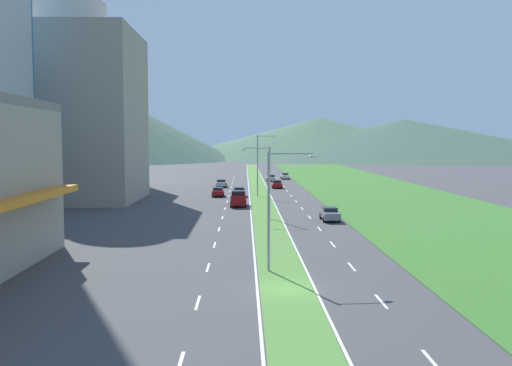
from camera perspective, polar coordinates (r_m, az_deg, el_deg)
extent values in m
plane|color=#424244|center=(34.61, 3.08, -10.69)|extent=(600.00, 600.00, 0.00)
cube|color=#518438|center=(93.81, 0.39, -1.19)|extent=(3.20, 240.00, 0.06)
cube|color=#387028|center=(96.58, 12.70, -1.13)|extent=(24.00, 240.00, 0.06)
cube|color=silver|center=(23.94, -7.68, -17.66)|extent=(0.16, 2.80, 0.01)
cube|color=silver|center=(32.15, -5.88, -11.87)|extent=(0.16, 2.80, 0.01)
cube|color=silver|center=(40.57, -4.85, -8.46)|extent=(0.16, 2.80, 0.01)
cube|color=silver|center=(49.10, -4.19, -6.22)|extent=(0.16, 2.80, 0.01)
cube|color=silver|center=(57.68, -3.73, -4.65)|extent=(0.16, 2.80, 0.01)
cube|color=silver|center=(66.30, -3.39, -3.48)|extent=(0.16, 2.80, 0.01)
cube|color=silver|center=(74.93, -3.13, -2.59)|extent=(0.16, 2.80, 0.01)
cube|color=silver|center=(83.59, -2.92, -1.87)|extent=(0.16, 2.80, 0.01)
cube|color=silver|center=(92.25, -2.76, -1.30)|extent=(0.16, 2.80, 0.01)
cube|color=silver|center=(100.93, -2.62, -0.82)|extent=(0.16, 2.80, 0.01)
cube|color=silver|center=(109.61, -2.50, -0.42)|extent=(0.16, 2.80, 0.01)
cube|color=silver|center=(118.30, -2.40, -0.07)|extent=(0.16, 2.80, 0.01)
cube|color=silver|center=(126.99, -2.32, 0.23)|extent=(0.16, 2.80, 0.01)
cube|color=silver|center=(135.68, -2.24, 0.48)|extent=(0.16, 2.80, 0.01)
cube|color=silver|center=(144.37, -2.17, 0.71)|extent=(0.16, 2.80, 0.01)
cube|color=silver|center=(24.98, 17.40, -16.86)|extent=(0.16, 2.80, 0.01)
cube|color=silver|center=(32.93, 12.49, -11.56)|extent=(0.16, 2.80, 0.01)
cube|color=silver|center=(41.20, 9.61, -8.31)|extent=(0.16, 2.80, 0.01)
cube|color=silver|center=(49.61, 7.72, -6.14)|extent=(0.16, 2.80, 0.01)
cube|color=silver|center=(58.12, 6.40, -4.60)|extent=(0.16, 2.80, 0.01)
cube|color=silver|center=(66.68, 5.42, -3.45)|extent=(0.16, 2.80, 0.01)
cube|color=silver|center=(75.27, 4.66, -2.56)|extent=(0.16, 2.80, 0.01)
cube|color=silver|center=(83.89, 4.06, -1.86)|extent=(0.16, 2.80, 0.01)
cube|color=silver|center=(92.53, 3.57, -1.28)|extent=(0.16, 2.80, 0.01)
cube|color=silver|center=(101.18, 3.17, -0.81)|extent=(0.16, 2.80, 0.01)
cube|color=silver|center=(109.84, 2.83, -0.41)|extent=(0.16, 2.80, 0.01)
cube|color=silver|center=(118.51, 2.53, -0.06)|extent=(0.16, 2.80, 0.01)
cube|color=silver|center=(127.19, 2.28, 0.23)|extent=(0.16, 2.80, 0.01)
cube|color=silver|center=(135.87, 2.06, 0.49)|extent=(0.16, 2.80, 0.01)
cube|color=silver|center=(144.55, 1.87, 0.72)|extent=(0.16, 2.80, 0.01)
cube|color=silver|center=(93.78, -0.68, -1.20)|extent=(0.16, 240.00, 0.01)
cube|color=silver|center=(93.87, 1.45, -1.20)|extent=(0.16, 240.00, 0.01)
cube|color=#9E9384|center=(89.09, -17.98, 6.37)|extent=(19.32, 19.32, 25.05)
cylinder|color=beige|center=(90.84, -18.20, 15.56)|extent=(10.52, 10.52, 4.01)
cube|color=beige|center=(111.95, -16.25, 5.91)|extent=(15.44, 15.44, 24.95)
cone|color=#3D5647|center=(287.06, -19.32, 6.58)|extent=(169.81, 169.81, 43.50)
cone|color=#47664C|center=(316.30, 6.42, 4.59)|extent=(167.16, 167.16, 21.83)
cone|color=#3D5647|center=(312.03, 14.71, 4.36)|extent=(196.87, 196.87, 20.44)
cylinder|color=#99999E|center=(38.49, 1.29, -2.93)|extent=(0.18, 0.18, 8.22)
cylinder|color=#99999E|center=(38.42, 3.52, 2.97)|extent=(3.00, 0.36, 0.10)
ellipsoid|color=silver|center=(38.70, 5.72, 2.67)|extent=(0.56, 0.28, 0.20)
cylinder|color=#99999E|center=(64.37, 1.37, -0.01)|extent=(0.18, 0.18, 8.27)
cylinder|color=#99999E|center=(64.12, 0.02, 3.54)|extent=(3.03, 0.17, 0.10)
ellipsoid|color=silver|center=(64.07, -1.33, 3.36)|extent=(0.56, 0.28, 0.20)
cylinder|color=#99999E|center=(90.23, 0.15, 1.71)|extent=(0.18, 0.18, 9.84)
cylinder|color=#99999E|center=(90.27, 1.03, 4.74)|extent=(2.78, 0.28, 0.10)
ellipsoid|color=silver|center=(90.43, 1.91, 4.61)|extent=(0.56, 0.28, 0.20)
cube|color=black|center=(91.17, -1.70, -0.93)|extent=(1.81, 4.66, 0.72)
cube|color=black|center=(90.93, -1.70, -0.58)|extent=(1.56, 2.05, 0.45)
cylinder|color=black|center=(92.66, -2.23, -1.08)|extent=(0.22, 0.64, 0.64)
cylinder|color=black|center=(92.64, -1.15, -1.07)|extent=(0.22, 0.64, 0.64)
cylinder|color=black|center=(89.78, -2.26, -1.25)|extent=(0.22, 0.64, 0.64)
cylinder|color=black|center=(89.76, -1.15, -1.25)|extent=(0.22, 0.64, 0.64)
cube|color=#B2B2B7|center=(125.83, 1.52, 0.48)|extent=(1.83, 4.55, 0.64)
cube|color=black|center=(125.98, 1.51, 0.73)|extent=(1.57, 2.00, 0.46)
cylinder|color=black|center=(124.49, 1.95, 0.29)|extent=(0.22, 0.64, 0.64)
cylinder|color=black|center=(124.41, 1.14, 0.29)|extent=(0.22, 0.64, 0.64)
cylinder|color=black|center=(127.30, 1.88, 0.38)|extent=(0.22, 0.64, 0.64)
cylinder|color=black|center=(127.22, 1.09, 0.38)|extent=(0.22, 0.64, 0.64)
cube|color=maroon|center=(107.40, 2.13, -0.17)|extent=(1.76, 4.13, 0.64)
cube|color=black|center=(107.52, 2.13, 0.15)|extent=(1.51, 1.82, 0.54)
cylinder|color=black|center=(106.20, 2.62, -0.40)|extent=(0.22, 0.64, 0.64)
cylinder|color=black|center=(106.11, 1.71, -0.40)|extent=(0.22, 0.64, 0.64)
cylinder|color=black|center=(108.75, 2.53, -0.29)|extent=(0.22, 0.64, 0.64)
cylinder|color=black|center=(108.65, 1.65, -0.29)|extent=(0.22, 0.64, 0.64)
cube|color=silver|center=(132.93, 2.95, 0.68)|extent=(1.71, 4.62, 0.66)
cube|color=black|center=(133.08, 2.94, 0.92)|extent=(1.47, 2.03, 0.42)
cylinder|color=black|center=(131.59, 3.35, 0.50)|extent=(0.22, 0.64, 0.64)
cylinder|color=black|center=(131.47, 2.63, 0.50)|extent=(0.22, 0.64, 0.64)
cylinder|color=black|center=(134.44, 3.25, 0.58)|extent=(0.22, 0.64, 0.64)
cylinder|color=black|center=(134.32, 2.55, 0.58)|extent=(0.22, 0.64, 0.64)
cube|color=#B2B2B7|center=(109.71, -3.50, -0.06)|extent=(1.89, 4.24, 0.72)
cube|color=black|center=(109.50, -3.51, 0.24)|extent=(1.62, 1.87, 0.46)
cylinder|color=black|center=(111.09, -3.94, -0.20)|extent=(0.22, 0.64, 0.64)
cylinder|color=black|center=(111.01, -3.01, -0.20)|extent=(0.22, 0.64, 0.64)
cylinder|color=black|center=(108.47, -4.01, -0.30)|extent=(0.22, 0.64, 0.64)
cylinder|color=black|center=(108.39, -3.05, -0.30)|extent=(0.22, 0.64, 0.64)
cube|color=maroon|center=(91.42, -3.84, -0.93)|extent=(1.73, 4.34, 0.72)
cube|color=black|center=(91.20, -3.85, -0.58)|extent=(1.48, 1.91, 0.43)
cylinder|color=black|center=(92.83, -4.31, -1.07)|extent=(0.22, 0.64, 0.64)
cylinder|color=black|center=(92.76, -3.29, -1.07)|extent=(0.22, 0.64, 0.64)
cylinder|color=black|center=(90.16, -4.41, -1.23)|extent=(0.22, 0.64, 0.64)
cylinder|color=black|center=(90.08, -3.36, -1.23)|extent=(0.22, 0.64, 0.64)
cube|color=slate|center=(64.05, 7.44, -3.16)|extent=(1.78, 4.45, 0.75)
cube|color=black|center=(64.15, 7.42, -2.62)|extent=(1.53, 1.96, 0.43)
cylinder|color=black|center=(62.89, 8.39, -3.66)|extent=(0.22, 0.64, 0.64)
cylinder|color=black|center=(62.63, 6.85, -3.67)|extent=(0.22, 0.64, 0.64)
cylinder|color=black|center=(65.58, 7.99, -3.33)|extent=(0.22, 0.64, 0.64)
cylinder|color=black|center=(65.34, 6.51, -3.34)|extent=(0.22, 0.64, 0.64)
cube|color=maroon|center=(77.53, -1.79, -1.76)|extent=(2.00, 5.40, 0.80)
cube|color=black|center=(79.04, -1.78, -1.06)|extent=(1.84, 2.00, 0.80)
cube|color=maroon|center=(76.38, -2.50, -1.39)|extent=(0.10, 3.20, 0.44)
cube|color=maroon|center=(76.36, -1.09, -1.39)|extent=(0.10, 3.20, 0.44)
cube|color=maroon|center=(74.83, -1.81, -1.50)|extent=(1.84, 0.10, 0.44)
cylinder|color=black|center=(79.19, -2.47, -1.93)|extent=(0.26, 0.80, 0.80)
cylinder|color=black|center=(79.17, -1.08, -1.93)|extent=(0.26, 0.80, 0.80)
cylinder|color=black|center=(75.98, -2.52, -2.19)|extent=(0.26, 0.80, 0.80)
cylinder|color=black|center=(75.95, -1.08, -2.19)|extent=(0.26, 0.80, 0.80)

